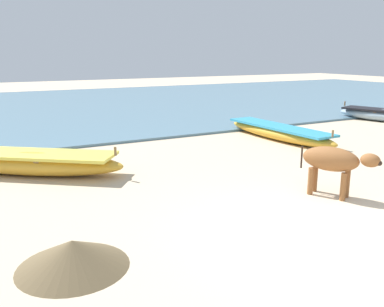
# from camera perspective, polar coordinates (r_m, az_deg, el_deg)

# --- Properties ---
(ground) EXTENTS (80.00, 80.00, 0.00)m
(ground) POSITION_cam_1_polar(r_m,az_deg,el_deg) (6.90, 18.32, -10.59)
(ground) COLOR beige
(sea_water) EXTENTS (60.00, 20.00, 0.08)m
(sea_water) POSITION_cam_1_polar(r_m,az_deg,el_deg) (22.86, -16.50, 6.19)
(sea_water) COLOR slate
(sea_water) RESTS_ON ground
(fishing_boat_0) EXTENTS (4.10, 3.48, 0.71)m
(fishing_boat_0) POSITION_cam_1_polar(r_m,az_deg,el_deg) (10.36, -20.89, -1.12)
(fishing_boat_0) COLOR gold
(fishing_boat_0) RESTS_ON ground
(fishing_boat_3) EXTENTS (1.12, 4.76, 0.65)m
(fishing_boat_3) POSITION_cam_1_polar(r_m,az_deg,el_deg) (13.90, 11.78, 2.90)
(fishing_boat_3) COLOR gold
(fishing_boat_3) RESTS_ON ground
(cow_second_adult_brown) EXTENTS (0.93, 1.45, 0.99)m
(cow_second_adult_brown) POSITION_cam_1_polar(r_m,az_deg,el_deg) (8.51, 18.71, -1.01)
(cow_second_adult_brown) COLOR brown
(cow_second_adult_brown) RESTS_ON ground
(debris_pile_0) EXTENTS (2.08, 2.08, 0.38)m
(debris_pile_0) POSITION_cam_1_polar(r_m,az_deg,el_deg) (5.82, -15.99, -13.04)
(debris_pile_0) COLOR brown
(debris_pile_0) RESTS_ON ground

